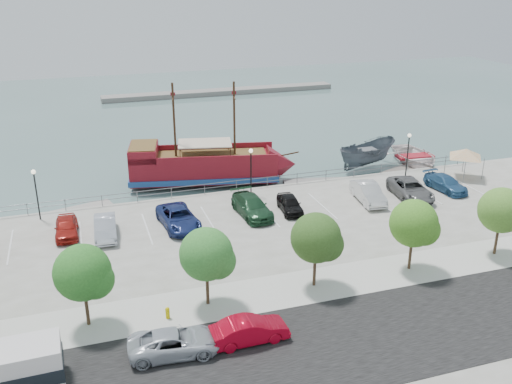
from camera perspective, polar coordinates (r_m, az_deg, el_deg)
name	(u,v)px	position (r m, az deg, el deg)	size (l,w,h in m)	color
ground	(275,234)	(46.32, 1.95, -4.18)	(160.00, 160.00, 0.00)	#42625C
street	(374,335)	(33.28, 11.69, -13.86)	(100.00, 8.00, 0.04)	black
sidewalk	(328,283)	(37.71, 7.22, -8.99)	(100.00, 4.00, 0.05)	beige
seawall_railing	(247,184)	(52.53, -0.93, 0.82)	(50.00, 0.06, 1.00)	slate
far_shore	(221,92)	(99.29, -3.53, 9.96)	(40.00, 3.00, 0.80)	gray
pirate_ship	(216,166)	(56.75, -4.03, 2.61)	(17.03, 7.78, 10.56)	maroon
patrol_boat	(367,156)	(61.86, 11.03, 3.51)	(2.75, 7.31, 2.83)	#4F5761
speedboat	(414,159)	(64.26, 15.56, 3.21)	(5.52, 7.72, 1.60)	silver
dock_west	(75,212)	(52.30, -17.69, -1.92)	(6.68, 1.91, 0.38)	gray
dock_mid	(319,183)	(56.91, 6.35, 0.91)	(7.07, 2.02, 0.40)	gray
dock_east	(396,174)	(60.84, 13.80, 1.77)	(7.01, 2.00, 0.40)	#686057
canopy_tent	(466,149)	(58.45, 20.30, 4.07)	(4.59, 4.59, 3.34)	slate
street_van	(175,343)	(31.26, -8.15, -14.68)	(2.25, 4.87, 1.35)	#AFB6BF
street_sedan	(249,330)	(31.81, -0.66, -13.65)	(1.50, 4.30, 1.42)	#B3061C
fire_hydrant	(168,313)	(34.16, -8.83, -11.82)	(0.26, 0.26, 0.75)	#CFB801
lamp_post_left	(35,186)	(48.57, -21.19, 0.60)	(0.36, 0.36, 4.28)	black
lamp_post_mid	(251,163)	(50.56, -0.51, 2.89)	(0.36, 0.36, 4.28)	black
lamp_post_right	(408,147)	(57.23, 14.99, 4.37)	(0.36, 0.36, 4.28)	black
tree_b	(85,274)	(33.09, -16.69, -7.89)	(3.30, 3.20, 5.00)	#473321
tree_c	(209,256)	(33.74, -4.72, -6.38)	(3.30, 3.20, 5.00)	#473321
tree_d	(318,239)	(35.78, 6.27, -4.74)	(3.30, 3.20, 5.00)	#473321
tree_e	(416,225)	(38.99, 15.72, -3.18)	(3.30, 3.20, 5.00)	#473321
tree_f	(504,212)	(43.10, 23.53, -1.82)	(3.30, 3.20, 5.00)	#473321
parked_car_a	(66,227)	(45.71, -18.43, -3.34)	(1.68, 4.18, 1.43)	#9E1B14
parked_car_b	(105,228)	(44.67, -14.84, -3.46)	(1.59, 4.55, 1.50)	#B4BAC7
parked_car_c	(179,218)	(45.23, -7.76, -2.57)	(2.54, 5.50, 1.53)	navy
parked_car_d	(252,206)	(46.91, -0.42, -1.43)	(2.20, 5.42, 1.57)	#1C4327
parked_car_e	(290,204)	(47.73, 3.41, -1.19)	(1.62, 4.03, 1.37)	black
parked_car_f	(368,193)	(50.59, 11.16, -0.07)	(1.74, 4.98, 1.64)	silver
parked_car_g	(411,189)	(52.36, 15.20, 0.28)	(2.63, 5.70, 1.58)	#616161
parked_car_h	(446,183)	(55.06, 18.44, 0.83)	(1.92, 4.71, 1.37)	#295680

